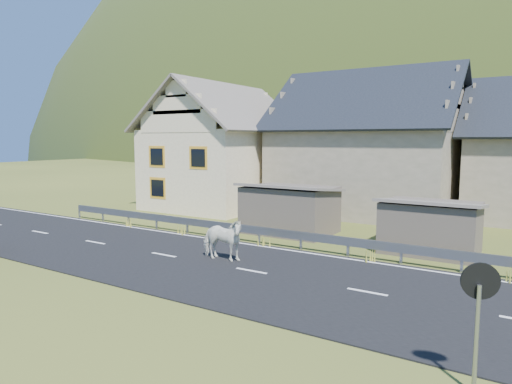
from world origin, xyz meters
The scene contains 11 objects.
ground centered at (0.00, 0.00, 0.00)m, with size 160.00×160.00×0.00m, color #354019.
road centered at (0.00, 0.00, 0.02)m, with size 60.00×7.00×0.04m, color black.
lane_markings centered at (0.00, 0.00, 0.04)m, with size 60.00×6.60×0.01m, color silver.
guardrail centered at (0.00, 3.68, 0.56)m, with size 28.10×0.09×0.75m.
shed_left centered at (-2.00, 6.50, 1.10)m, with size 4.30×3.30×2.40m, color brown.
shed_right centered at (4.50, 6.00, 1.00)m, with size 3.80×2.90×2.20m, color brown.
house_cream centered at (-10.00, 12.00, 4.36)m, with size 7.80×9.80×8.30m.
house_stone_a centered at (-1.00, 15.00, 4.63)m, with size 10.80×9.80×8.90m.
conifer_patch centered at (-55.00, 110.00, 6.00)m, with size 76.00×50.00×28.00m, color black.
horse centered at (-1.65, 0.57, 0.83)m, with size 1.87×0.85×1.58m, color white.
traffic_mirror centered at (7.30, -4.05, 1.72)m, with size 0.63×0.29×2.35m.
Camera 1 is at (8.09, -12.56, 4.46)m, focal length 32.00 mm.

